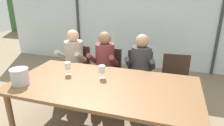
{
  "coord_description": "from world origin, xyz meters",
  "views": [
    {
      "loc": [
        0.77,
        -2.06,
        1.81
      ],
      "look_at": [
        0.0,
        0.35,
        0.89
      ],
      "focal_mm": 31.62,
      "sensor_mm": 36.0,
      "label": 1
    }
  ],
  "objects_px": {
    "chair_center": "(138,73)",
    "person_maroon_top": "(104,63)",
    "chair_near_curtain": "(77,66)",
    "person_beige_jumper": "(72,60)",
    "ice_bucket_primary": "(20,76)",
    "wine_glass_by_left_taster": "(68,66)",
    "chair_left_of_center": "(108,69)",
    "chair_right_of_center": "(175,78)",
    "wine_glass_near_bucket": "(102,70)",
    "person_charcoal_jacket": "(140,67)",
    "dining_table": "(103,88)"
  },
  "relations": [
    {
      "from": "dining_table",
      "to": "wine_glass_by_left_taster",
      "type": "height_order",
      "value": "wine_glass_by_left_taster"
    },
    {
      "from": "dining_table",
      "to": "chair_right_of_center",
      "type": "xyz_separation_m",
      "value": [
        0.86,
        0.99,
        -0.17
      ]
    },
    {
      "from": "person_charcoal_jacket",
      "to": "wine_glass_by_left_taster",
      "type": "relative_size",
      "value": 6.88
    },
    {
      "from": "person_charcoal_jacket",
      "to": "wine_glass_near_bucket",
      "type": "bearing_deg",
      "value": -121.36
    },
    {
      "from": "wine_glass_by_left_taster",
      "to": "chair_near_curtain",
      "type": "bearing_deg",
      "value": 110.57
    },
    {
      "from": "chair_center",
      "to": "ice_bucket_primary",
      "type": "height_order",
      "value": "ice_bucket_primary"
    },
    {
      "from": "dining_table",
      "to": "chair_left_of_center",
      "type": "relative_size",
      "value": 2.61
    },
    {
      "from": "dining_table",
      "to": "chair_left_of_center",
      "type": "distance_m",
      "value": 1.07
    },
    {
      "from": "dining_table",
      "to": "chair_left_of_center",
      "type": "height_order",
      "value": "chair_left_of_center"
    },
    {
      "from": "chair_left_of_center",
      "to": "ice_bucket_primary",
      "type": "height_order",
      "value": "ice_bucket_primary"
    },
    {
      "from": "ice_bucket_primary",
      "to": "wine_glass_by_left_taster",
      "type": "xyz_separation_m",
      "value": [
        0.4,
        0.44,
        0.01
      ]
    },
    {
      "from": "chair_center",
      "to": "wine_glass_near_bucket",
      "type": "distance_m",
      "value": 0.97
    },
    {
      "from": "person_maroon_top",
      "to": "wine_glass_near_bucket",
      "type": "xyz_separation_m",
      "value": [
        0.23,
        -0.7,
        0.18
      ]
    },
    {
      "from": "person_charcoal_jacket",
      "to": "wine_glass_near_bucket",
      "type": "xyz_separation_m",
      "value": [
        -0.38,
        -0.7,
        0.18
      ]
    },
    {
      "from": "chair_left_of_center",
      "to": "person_charcoal_jacket",
      "type": "distance_m",
      "value": 0.64
    },
    {
      "from": "ice_bucket_primary",
      "to": "wine_glass_by_left_taster",
      "type": "bearing_deg",
      "value": 47.62
    },
    {
      "from": "dining_table",
      "to": "ice_bucket_primary",
      "type": "height_order",
      "value": "ice_bucket_primary"
    },
    {
      "from": "chair_center",
      "to": "wine_glass_near_bucket",
      "type": "height_order",
      "value": "wine_glass_near_bucket"
    },
    {
      "from": "chair_center",
      "to": "ice_bucket_primary",
      "type": "distance_m",
      "value": 1.83
    },
    {
      "from": "chair_left_of_center",
      "to": "person_maroon_top",
      "type": "xyz_separation_m",
      "value": [
        -0.02,
        -0.16,
        0.17
      ]
    },
    {
      "from": "chair_left_of_center",
      "to": "chair_right_of_center",
      "type": "xyz_separation_m",
      "value": [
        1.14,
        -0.02,
        0.0
      ]
    },
    {
      "from": "wine_glass_near_bucket",
      "to": "person_maroon_top",
      "type": "bearing_deg",
      "value": 108.53
    },
    {
      "from": "person_charcoal_jacket",
      "to": "dining_table",
      "type": "bearing_deg",
      "value": -112.46
    },
    {
      "from": "chair_near_curtain",
      "to": "person_beige_jumper",
      "type": "height_order",
      "value": "person_beige_jumper"
    },
    {
      "from": "chair_left_of_center",
      "to": "person_beige_jumper",
      "type": "relative_size",
      "value": 0.73
    },
    {
      "from": "wine_glass_by_left_taster",
      "to": "wine_glass_near_bucket",
      "type": "relative_size",
      "value": 1.0
    },
    {
      "from": "chair_near_curtain",
      "to": "ice_bucket_primary",
      "type": "relative_size",
      "value": 4.05
    },
    {
      "from": "dining_table",
      "to": "chair_center",
      "type": "height_order",
      "value": "chair_center"
    },
    {
      "from": "chair_left_of_center",
      "to": "wine_glass_by_left_taster",
      "type": "xyz_separation_m",
      "value": [
        -0.27,
        -0.89,
        0.35
      ]
    },
    {
      "from": "dining_table",
      "to": "chair_center",
      "type": "relative_size",
      "value": 2.61
    },
    {
      "from": "chair_right_of_center",
      "to": "ice_bucket_primary",
      "type": "height_order",
      "value": "ice_bucket_primary"
    },
    {
      "from": "person_beige_jumper",
      "to": "chair_near_curtain",
      "type": "bearing_deg",
      "value": 89.57
    },
    {
      "from": "chair_left_of_center",
      "to": "wine_glass_by_left_taster",
      "type": "relative_size",
      "value": 5.04
    },
    {
      "from": "ice_bucket_primary",
      "to": "person_beige_jumper",
      "type": "bearing_deg",
      "value": 86.68
    },
    {
      "from": "person_beige_jumper",
      "to": "chair_center",
      "type": "bearing_deg",
      "value": 7.71
    },
    {
      "from": "chair_near_curtain",
      "to": "dining_table",
      "type": "bearing_deg",
      "value": -40.77
    },
    {
      "from": "wine_glass_by_left_taster",
      "to": "chair_right_of_center",
      "type": "bearing_deg",
      "value": 31.47
    },
    {
      "from": "chair_near_curtain",
      "to": "chair_right_of_center",
      "type": "distance_m",
      "value": 1.75
    },
    {
      "from": "wine_glass_near_bucket",
      "to": "chair_near_curtain",
      "type": "bearing_deg",
      "value": 133.38
    },
    {
      "from": "chair_center",
      "to": "wine_glass_near_bucket",
      "type": "xyz_separation_m",
      "value": [
        -0.33,
        -0.85,
        0.35
      ]
    },
    {
      "from": "person_maroon_top",
      "to": "wine_glass_by_left_taster",
      "type": "height_order",
      "value": "person_maroon_top"
    },
    {
      "from": "person_maroon_top",
      "to": "wine_glass_near_bucket",
      "type": "distance_m",
      "value": 0.76
    },
    {
      "from": "person_maroon_top",
      "to": "wine_glass_by_left_taster",
      "type": "bearing_deg",
      "value": -110.12
    },
    {
      "from": "chair_center",
      "to": "wine_glass_near_bucket",
      "type": "relative_size",
      "value": 5.04
    },
    {
      "from": "chair_near_curtain",
      "to": "person_beige_jumper",
      "type": "xyz_separation_m",
      "value": [
        -0.0,
        -0.17,
        0.17
      ]
    },
    {
      "from": "wine_glass_near_bucket",
      "to": "person_charcoal_jacket",
      "type": "bearing_deg",
      "value": 61.09
    },
    {
      "from": "ice_bucket_primary",
      "to": "wine_glass_near_bucket",
      "type": "xyz_separation_m",
      "value": [
        0.89,
        0.47,
        0.01
      ]
    },
    {
      "from": "chair_left_of_center",
      "to": "chair_center",
      "type": "distance_m",
      "value": 0.55
    },
    {
      "from": "chair_center",
      "to": "person_maroon_top",
      "type": "xyz_separation_m",
      "value": [
        -0.57,
        -0.15,
        0.17
      ]
    },
    {
      "from": "chair_near_curtain",
      "to": "person_beige_jumper",
      "type": "distance_m",
      "value": 0.24
    }
  ]
}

